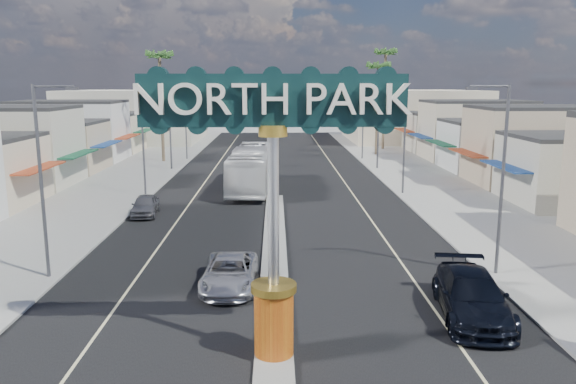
{
  "coord_description": "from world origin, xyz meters",
  "views": [
    {
      "loc": [
        0.08,
        -15.37,
        9.01
      ],
      "look_at": [
        0.66,
        10.74,
        3.96
      ],
      "focal_mm": 35.0,
      "sensor_mm": 36.0,
      "label": 1
    }
  ],
  "objects_px": {
    "traffic_signal_right": "(361,129)",
    "palm_left_far": "(160,61)",
    "palm_right_mid": "(378,71)",
    "city_bus": "(251,168)",
    "car_parked_left": "(145,205)",
    "streetlight_l_near": "(44,172)",
    "traffic_signal_left": "(187,130)",
    "suv_right": "(472,296)",
    "suv_left": "(230,273)",
    "gateway_sign": "(273,184)",
    "streetlight_r_near": "(500,171)",
    "streetlight_l_far": "(187,117)",
    "palm_right_far": "(386,58)",
    "streetlight_l_mid": "(145,134)",
    "streetlight_r_far": "(362,117)",
    "streetlight_r_mid": "(403,133)"
  },
  "relations": [
    {
      "from": "streetlight_r_near",
      "to": "palm_right_far",
      "type": "relative_size",
      "value": 0.64
    },
    {
      "from": "streetlight_r_mid",
      "to": "suv_left",
      "type": "xyz_separation_m",
      "value": [
        -12.43,
        -21.38,
        -4.36
      ]
    },
    {
      "from": "traffic_signal_left",
      "to": "palm_right_far",
      "type": "distance_m",
      "value": 31.22
    },
    {
      "from": "streetlight_r_near",
      "to": "car_parked_left",
      "type": "height_order",
      "value": "streetlight_r_near"
    },
    {
      "from": "streetlight_l_mid",
      "to": "city_bus",
      "type": "xyz_separation_m",
      "value": [
        8.43,
        2.55,
        -3.22
      ]
    },
    {
      "from": "traffic_signal_right",
      "to": "streetlight_l_far",
      "type": "height_order",
      "value": "streetlight_l_far"
    },
    {
      "from": "streetlight_l_far",
      "to": "palm_left_far",
      "type": "relative_size",
      "value": 0.69
    },
    {
      "from": "gateway_sign",
      "to": "traffic_signal_right",
      "type": "distance_m",
      "value": 43.04
    },
    {
      "from": "gateway_sign",
      "to": "streetlight_l_mid",
      "type": "bearing_deg",
      "value": 110.42
    },
    {
      "from": "traffic_signal_right",
      "to": "palm_left_far",
      "type": "height_order",
      "value": "palm_left_far"
    },
    {
      "from": "palm_right_mid",
      "to": "car_parked_left",
      "type": "bearing_deg",
      "value": -123.64
    },
    {
      "from": "traffic_signal_left",
      "to": "streetlight_l_far",
      "type": "distance_m",
      "value": 8.14
    },
    {
      "from": "palm_right_mid",
      "to": "city_bus",
      "type": "xyz_separation_m",
      "value": [
        -15.0,
        -23.45,
        -8.75
      ]
    },
    {
      "from": "palm_left_far",
      "to": "suv_left",
      "type": "height_order",
      "value": "palm_left_far"
    },
    {
      "from": "gateway_sign",
      "to": "streetlight_l_near",
      "type": "height_order",
      "value": "gateway_sign"
    },
    {
      "from": "streetlight_l_mid",
      "to": "streetlight_r_near",
      "type": "relative_size",
      "value": 1.0
    },
    {
      "from": "streetlight_r_far",
      "to": "car_parked_left",
      "type": "height_order",
      "value": "streetlight_r_far"
    },
    {
      "from": "streetlight_l_far",
      "to": "streetlight_r_near",
      "type": "bearing_deg",
      "value": -63.58
    },
    {
      "from": "traffic_signal_right",
      "to": "streetlight_r_far",
      "type": "relative_size",
      "value": 0.67
    },
    {
      "from": "car_parked_left",
      "to": "palm_right_far",
      "type": "bearing_deg",
      "value": 53.91
    },
    {
      "from": "palm_left_far",
      "to": "palm_right_mid",
      "type": "xyz_separation_m",
      "value": [
        26.0,
        6.0,
        -0.9
      ]
    },
    {
      "from": "palm_left_far",
      "to": "streetlight_l_near",
      "type": "bearing_deg",
      "value": -86.33
    },
    {
      "from": "traffic_signal_right",
      "to": "car_parked_left",
      "type": "bearing_deg",
      "value": -130.81
    },
    {
      "from": "streetlight_l_near",
      "to": "city_bus",
      "type": "xyz_separation_m",
      "value": [
        8.43,
        22.55,
        -3.22
      ]
    },
    {
      "from": "car_parked_left",
      "to": "palm_right_mid",
      "type": "bearing_deg",
      "value": 51.83
    },
    {
      "from": "streetlight_l_mid",
      "to": "suv_right",
      "type": "relative_size",
      "value": 1.49
    },
    {
      "from": "car_parked_left",
      "to": "streetlight_r_mid",
      "type": "bearing_deg",
      "value": 15.45
    },
    {
      "from": "city_bus",
      "to": "suv_right",
      "type": "bearing_deg",
      "value": -68.0
    },
    {
      "from": "traffic_signal_left",
      "to": "streetlight_r_mid",
      "type": "distance_m",
      "value": 24.11
    },
    {
      "from": "streetlight_r_near",
      "to": "car_parked_left",
      "type": "xyz_separation_m",
      "value": [
        -19.43,
        12.93,
        -4.36
      ]
    },
    {
      "from": "streetlight_l_near",
      "to": "palm_left_far",
      "type": "bearing_deg",
      "value": 93.67
    },
    {
      "from": "streetlight_l_mid",
      "to": "city_bus",
      "type": "height_order",
      "value": "streetlight_l_mid"
    },
    {
      "from": "streetlight_l_mid",
      "to": "suv_right",
      "type": "bearing_deg",
      "value": -53.82
    },
    {
      "from": "gateway_sign",
      "to": "traffic_signal_left",
      "type": "distance_m",
      "value": 43.04
    },
    {
      "from": "palm_right_far",
      "to": "suv_right",
      "type": "bearing_deg",
      "value": -97.3
    },
    {
      "from": "streetlight_r_far",
      "to": "suv_right",
      "type": "xyz_separation_m",
      "value": [
        -2.71,
        -46.83,
        -4.19
      ]
    },
    {
      "from": "traffic_signal_left",
      "to": "streetlight_r_mid",
      "type": "bearing_deg",
      "value": -35.5
    },
    {
      "from": "streetlight_l_far",
      "to": "palm_right_mid",
      "type": "relative_size",
      "value": 0.74
    },
    {
      "from": "palm_left_far",
      "to": "traffic_signal_right",
      "type": "bearing_deg",
      "value": -15.15
    },
    {
      "from": "gateway_sign",
      "to": "streetlight_r_far",
      "type": "height_order",
      "value": "gateway_sign"
    },
    {
      "from": "gateway_sign",
      "to": "traffic_signal_left",
      "type": "height_order",
      "value": "gateway_sign"
    },
    {
      "from": "palm_right_mid",
      "to": "suv_right",
      "type": "bearing_deg",
      "value": -95.93
    },
    {
      "from": "palm_right_far",
      "to": "city_bus",
      "type": "relative_size",
      "value": 1.06
    },
    {
      "from": "streetlight_l_near",
      "to": "suv_left",
      "type": "relative_size",
      "value": 1.77
    },
    {
      "from": "traffic_signal_left",
      "to": "suv_right",
      "type": "distance_m",
      "value": 42.48
    },
    {
      "from": "streetlight_l_far",
      "to": "palm_left_far",
      "type": "height_order",
      "value": "palm_left_far"
    },
    {
      "from": "palm_right_mid",
      "to": "suv_right",
      "type": "distance_m",
      "value": 52.02
    },
    {
      "from": "city_bus",
      "to": "traffic_signal_left",
      "type": "bearing_deg",
      "value": 124.56
    },
    {
      "from": "palm_right_far",
      "to": "palm_right_mid",
      "type": "bearing_deg",
      "value": -108.43
    },
    {
      "from": "streetlight_l_mid",
      "to": "palm_right_mid",
      "type": "distance_m",
      "value": 35.44
    }
  ]
}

